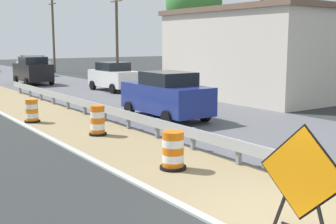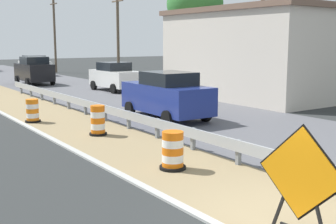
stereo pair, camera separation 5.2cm
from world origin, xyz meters
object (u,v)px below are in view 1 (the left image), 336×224
warning_sign_diamond (302,177)px  traffic_barrel_mid (32,112)px  traffic_barrel_nearest (173,152)px  car_lead_far_lane (33,71)px  car_trailing_near_lane (34,65)px  traffic_barrel_close (98,122)px  car_trailing_far_lane (166,95)px  utility_pole_mid (117,37)px  utility_pole_far (53,35)px  car_mid_far_lane (114,76)px  utility_pole_near (261,33)px

warning_sign_diamond → traffic_barrel_mid: (-0.37, 13.39, -0.62)m
traffic_barrel_nearest → car_lead_far_lane: (4.38, 25.12, 0.63)m
traffic_barrel_nearest → car_trailing_near_lane: car_trailing_near_lane is taller
traffic_barrel_close → car_trailing_far_lane: bearing=19.8°
traffic_barrel_mid → car_lead_far_lane: car_lead_far_lane is taller
traffic_barrel_mid → car_trailing_near_lane: car_trailing_near_lane is taller
traffic_barrel_mid → car_trailing_far_lane: 5.70m
traffic_barrel_close → utility_pole_mid: bearing=59.8°
traffic_barrel_close → car_lead_far_lane: bearing=78.4°
traffic_barrel_close → utility_pole_far: (10.31, 32.00, 3.57)m
utility_pole_mid → utility_pole_far: (-0.65, 13.15, 0.33)m
car_lead_far_lane → utility_pole_far: 13.71m
car_mid_far_lane → utility_pole_near: utility_pole_near is taller
utility_pole_far → warning_sign_diamond: bearing=-104.9°
car_trailing_near_lane → car_lead_far_lane: car_lead_far_lane is taller
traffic_barrel_nearest → utility_pole_mid: utility_pole_mid is taller
car_mid_far_lane → utility_pole_mid: (3.68, 6.37, 2.75)m
traffic_barrel_close → traffic_barrel_mid: bearing=106.4°
car_mid_far_lane → car_trailing_far_lane: bearing=-18.8°
traffic_barrel_mid → car_trailing_far_lane: size_ratio=0.21×
traffic_barrel_mid → utility_pole_far: bearing=67.9°
car_lead_far_lane → utility_pole_mid: utility_pole_mid is taller
utility_pole_mid → traffic_barrel_mid: bearing=-128.9°
traffic_barrel_nearest → car_mid_far_lane: (7.51, 17.48, 0.52)m
car_trailing_near_lane → traffic_barrel_mid: bearing=-20.1°
utility_pole_far → traffic_barrel_close: bearing=-107.9°
utility_pole_far → car_mid_far_lane: bearing=-98.8°
traffic_barrel_close → utility_pole_mid: 22.04m
car_mid_far_lane → utility_pole_near: size_ratio=0.59×
traffic_barrel_close → car_trailing_near_lane: (7.22, 29.54, 0.50)m
car_lead_far_lane → utility_pole_far: utility_pole_far is taller
traffic_barrel_mid → traffic_barrel_close: bearing=-73.6°
car_mid_far_lane → utility_pole_far: (3.03, 19.52, 3.08)m
car_lead_far_lane → utility_pole_far: (6.17, 11.88, 2.97)m
traffic_barrel_mid → utility_pole_near: utility_pole_near is taller
warning_sign_diamond → utility_pole_far: size_ratio=0.26×
traffic_barrel_nearest → warning_sign_diamond: bearing=-96.7°
car_trailing_near_lane → car_mid_far_lane: car_trailing_near_lane is taller
car_mid_far_lane → car_lead_far_lane: bearing=-159.9°
utility_pole_far → traffic_barrel_mid: bearing=-112.1°
warning_sign_diamond → car_trailing_near_lane: (7.98, 39.06, -0.08)m
traffic_barrel_nearest → utility_pole_near: (11.18, 7.56, 3.31)m
warning_sign_diamond → traffic_barrel_nearest: size_ratio=1.97×
car_trailing_far_lane → utility_pole_far: 31.37m
traffic_barrel_close → car_trailing_near_lane: bearing=76.3°
traffic_barrel_close → car_mid_far_lane: car_mid_far_lane is taller
car_lead_far_lane → utility_pole_far: size_ratio=0.53×
utility_pole_near → utility_pole_far: size_ratio=0.93×
utility_pole_near → utility_pole_mid: size_ratio=1.01×
traffic_barrel_mid → utility_pole_near: (12.08, -1.31, 3.33)m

